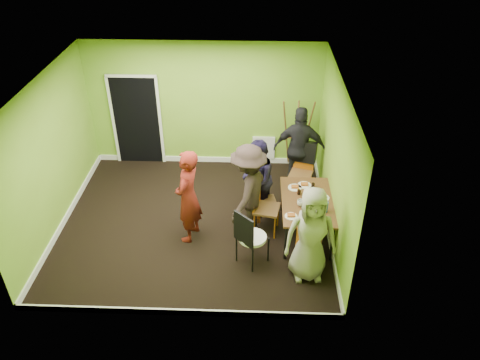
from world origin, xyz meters
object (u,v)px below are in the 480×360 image
object	(u,v)px
chair_left_near	(262,204)
blue_bottle	(326,207)
dining_table	(307,203)
person_front_end	(311,235)
chair_front_end	(309,239)
easel	(296,136)
person_left_near	(248,191)
person_back_end	(300,149)
person_left_far	(257,179)
orange_bottle	(298,190)
thermos	(305,197)
chair_back_end	(304,158)
chair_bentwood	(249,236)
chair_left_far	(263,198)
person_standing	(188,197)

from	to	relation	value
chair_left_near	blue_bottle	bearing A→B (deg)	80.87
dining_table	person_front_end	size ratio (longest dim) A/B	0.89
chair_front_end	easel	size ratio (longest dim) A/B	0.58
person_left_near	person_back_end	bearing A→B (deg)	166.54
chair_left_near	blue_bottle	world-z (taller)	chair_left_near
person_left_far	dining_table	bearing A→B (deg)	65.31
chair_left_near	person_left_far	size ratio (longest dim) A/B	0.68
orange_bottle	easel	bearing A→B (deg)	87.44
person_left_far	person_back_end	distance (m)	1.30
chair_front_end	blue_bottle	distance (m)	0.64
easel	person_left_near	xyz separation A→B (m)	(-0.99, -2.17, 0.05)
chair_left_near	person_front_end	bearing A→B (deg)	44.66
chair_left_near	thermos	xyz separation A→B (m)	(0.74, -0.13, 0.25)
chair_back_end	person_left_far	xyz separation A→B (m)	(-0.94, -0.83, 0.01)
blue_bottle	person_back_end	bearing A→B (deg)	99.60
dining_table	chair_bentwood	world-z (taller)	chair_bentwood
thermos	person_left_near	distance (m)	1.00
chair_front_end	thermos	xyz separation A→B (m)	(-0.04, 0.74, 0.30)
chair_left_far	person_standing	distance (m)	1.50
orange_bottle	chair_back_end	bearing A→B (deg)	80.77
chair_left_far	blue_bottle	xyz separation A→B (m)	(1.06, -0.75, 0.37)
chair_back_end	person_left_near	size ratio (longest dim) A/B	0.62
chair_left_near	chair_back_end	bearing A→B (deg)	158.62
blue_bottle	orange_bottle	bearing A→B (deg)	127.21
chair_left_near	chair_back_end	world-z (taller)	chair_back_end
chair_left_far	person_left_near	size ratio (longest dim) A/B	0.48
chair_bentwood	person_left_far	xyz separation A→B (m)	(0.11, 1.41, 0.19)
chair_left_far	orange_bottle	size ratio (longest dim) A/B	10.74
chair_bentwood	person_back_end	distance (m)	2.59
person_left_far	person_left_near	distance (m)	0.56
thermos	blue_bottle	distance (m)	0.42
blue_bottle	person_left_near	distance (m)	1.38
chair_back_end	easel	world-z (taller)	easel
person_back_end	blue_bottle	bearing A→B (deg)	104.97
person_standing	chair_bentwood	bearing A→B (deg)	73.01
chair_left_near	chair_bentwood	distance (m)	0.92
easel	person_back_end	size ratio (longest dim) A/B	0.94
chair_back_end	chair_left_far	bearing A→B (deg)	67.39
person_left_far	chair_back_end	bearing A→B (deg)	140.58
chair_front_end	orange_bottle	world-z (taller)	chair_front_end
blue_bottle	orange_bottle	size ratio (longest dim) A/B	2.48
chair_back_end	person_left_near	xyz separation A→B (m)	(-1.09, -1.36, 0.11)
chair_left_far	person_standing	xyz separation A→B (m)	(-1.31, -0.60, 0.41)
chair_bentwood	person_front_end	distance (m)	1.02
orange_bottle	chair_left_far	bearing A→B (deg)	163.29
easel	orange_bottle	distance (m)	1.99
chair_back_end	chair_left_near	bearing A→B (deg)	75.21
thermos	chair_back_end	bearing A→B (deg)	86.00
easel	person_front_end	size ratio (longest dim) A/B	1.00
easel	person_standing	distance (m)	3.14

